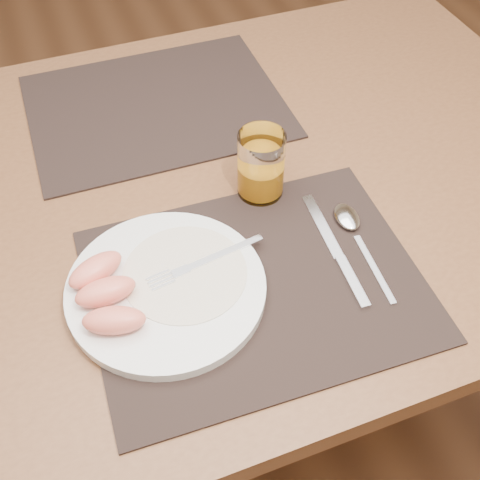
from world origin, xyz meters
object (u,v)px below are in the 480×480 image
at_px(table, 193,222).
at_px(knife, 339,257).
at_px(plate, 166,289).
at_px(spoon, 351,224).
at_px(placemat_far, 156,106).
at_px(fork, 197,265).
at_px(placemat_near, 256,285).
at_px(juice_glass, 261,168).

xyz_separation_m(table, knife, (0.15, -0.22, 0.09)).
distance_m(table, plate, 0.23).
bearing_deg(spoon, plate, -176.20).
bearing_deg(placemat_far, knife, -71.41).
height_order(table, placemat_far, placemat_far).
bearing_deg(knife, fork, 166.67).
height_order(placemat_near, plate, plate).
xyz_separation_m(table, fork, (-0.04, -0.17, 0.11)).
bearing_deg(table, fork, -104.23).
relative_size(placemat_far, spoon, 2.34).
height_order(plate, spoon, plate).
bearing_deg(knife, placemat_far, 108.59).
height_order(placemat_far, knife, knife).
bearing_deg(placemat_near, knife, -0.26).
bearing_deg(plate, placemat_far, 76.59).
height_order(plate, juice_glass, juice_glass).
height_order(spoon, juice_glass, juice_glass).
bearing_deg(placemat_far, spoon, -63.90).
bearing_deg(knife, spoon, 48.54).
height_order(knife, juice_glass, juice_glass).
bearing_deg(juice_glass, fork, -139.73).
bearing_deg(fork, placemat_far, 82.94).
height_order(fork, knife, fork).
bearing_deg(spoon, fork, -179.38).
distance_m(fork, spoon, 0.24).
relative_size(plate, fork, 1.54).
distance_m(table, fork, 0.21).
bearing_deg(placemat_near, table, 96.58).
xyz_separation_m(plate, knife, (0.25, -0.03, -0.01)).
height_order(placemat_near, placemat_far, same).
relative_size(placemat_far, plate, 1.67).
xyz_separation_m(knife, spoon, (0.04, 0.05, 0.00)).
bearing_deg(juice_glass, plate, -144.33).
distance_m(table, juice_glass, 0.18).
height_order(placemat_far, plate, plate).
relative_size(fork, spoon, 0.91).
bearing_deg(placemat_far, placemat_near, -87.31).
xyz_separation_m(plate, fork, (0.05, 0.02, 0.01)).
bearing_deg(table, juice_glass, -27.81).
distance_m(plate, juice_glass, 0.24).
relative_size(table, placemat_far, 3.11).
distance_m(knife, spoon, 0.07).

